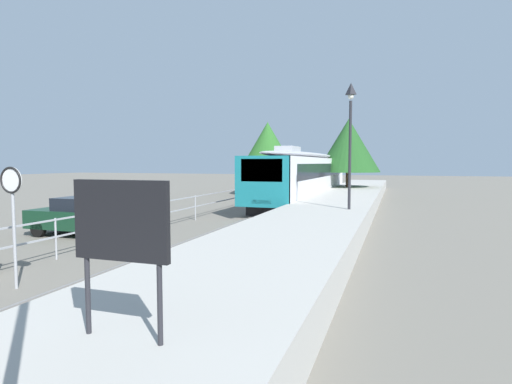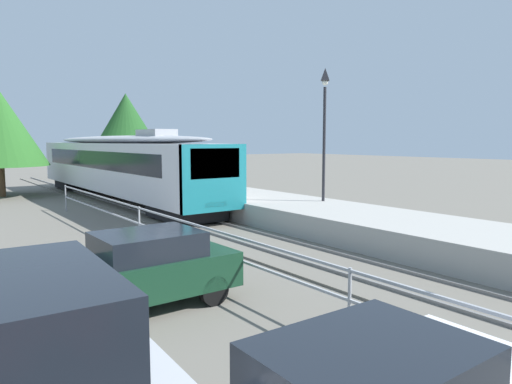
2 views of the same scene
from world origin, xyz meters
TOP-DOWN VIEW (x-y plane):
  - ground_plane at (-3.00, 22.00)m, footprint 160.00×160.00m
  - track_rails at (0.00, 22.00)m, footprint 3.20×60.00m
  - commuter_train at (0.00, 31.88)m, footprint 2.82×20.71m
  - station_platform at (3.25, 22.00)m, footprint 3.90×60.00m
  - platform_lamp_mid_platform at (4.37, 20.37)m, footprint 0.34×0.34m
  - carpark_fence at (-3.30, 12.00)m, footprint 0.06×36.06m
  - parked_hatchback_dark_green at (-5.54, 15.56)m, footprint 4.02×1.81m
  - tree_behind_carpark at (2.50, 37.00)m, footprint 5.16×5.16m

SIDE VIEW (x-z plane):
  - ground_plane at x=-3.00m, z-range 0.00..0.00m
  - track_rails at x=0.00m, z-range -0.04..0.10m
  - station_platform at x=3.25m, z-range 0.00..0.90m
  - parked_hatchback_dark_green at x=-5.54m, z-range 0.03..1.56m
  - carpark_fence at x=-3.30m, z-range 0.28..1.53m
  - commuter_train at x=0.00m, z-range 0.28..4.02m
  - tree_behind_carpark at x=2.50m, z-range 1.06..7.55m
  - platform_lamp_mid_platform at x=4.37m, z-range 1.95..7.30m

